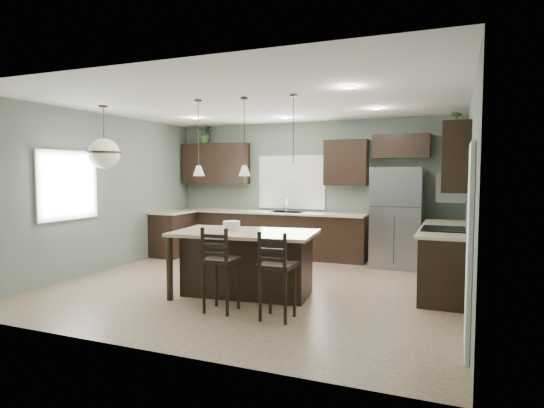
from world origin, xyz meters
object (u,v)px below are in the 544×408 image
at_px(refrigerator, 397,217).
at_px(kitchen_island, 245,264).
at_px(bar_stool_center, 221,269).
at_px(plant_back_left, 205,133).
at_px(bar_stool_right, 278,275).
at_px(serving_dish, 231,226).

relative_size(refrigerator, kitchen_island, 0.93).
distance_m(bar_stool_center, plant_back_left, 5.09).
height_order(kitchen_island, bar_stool_right, bar_stool_right).
bearing_deg(bar_stool_right, bar_stool_center, 178.85).
bearing_deg(bar_stool_right, plant_back_left, 129.96).
relative_size(kitchen_island, bar_stool_center, 1.83).
relative_size(bar_stool_center, bar_stool_right, 1.01).
distance_m(bar_stool_center, bar_stool_right, 0.77).
bearing_deg(refrigerator, kitchen_island, -121.42).
height_order(kitchen_island, plant_back_left, plant_back_left).
relative_size(bar_stool_center, plant_back_left, 2.36).
height_order(refrigerator, serving_dish, refrigerator).
bearing_deg(plant_back_left, bar_stool_center, -57.19).
height_order(kitchen_island, serving_dish, serving_dish).
height_order(serving_dish, plant_back_left, plant_back_left).
bearing_deg(kitchen_island, plant_back_left, 122.15).
xyz_separation_m(refrigerator, serving_dish, (-1.95, -2.88, 0.07)).
bearing_deg(serving_dish, plant_back_left, 125.83).
bearing_deg(plant_back_left, bar_stool_right, -50.04).
relative_size(kitchen_island, plant_back_left, 4.32).
relative_size(bar_stool_right, plant_back_left, 2.33).
bearing_deg(serving_dish, bar_stool_right, -37.35).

